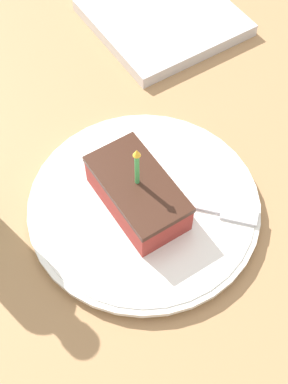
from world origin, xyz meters
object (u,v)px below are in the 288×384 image
at_px(fork, 191,203).
at_px(marble_board, 163,18).
at_px(plate, 144,206).
at_px(cake_slice, 138,193).

relative_size(fork, marble_board, 0.72).
bearing_deg(plate, cake_slice, 159.43).
height_order(cake_slice, fork, cake_slice).
xyz_separation_m(cake_slice, marble_board, (0.23, 0.28, -0.03)).
bearing_deg(marble_board, cake_slice, -129.03).
xyz_separation_m(plate, marble_board, (0.22, 0.28, -0.00)).
height_order(fork, marble_board, fork).
bearing_deg(cake_slice, marble_board, 50.97).
relative_size(cake_slice, marble_board, 0.62).
height_order(plate, marble_board, marble_board).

